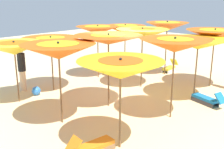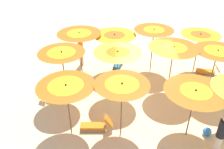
{
  "view_description": "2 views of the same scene",
  "coord_description": "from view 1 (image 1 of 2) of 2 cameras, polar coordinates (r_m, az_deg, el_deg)",
  "views": [
    {
      "loc": [
        -6.31,
        7.66,
        3.57
      ],
      "look_at": [
        -0.42,
        1.11,
        1.09
      ],
      "focal_mm": 43.83,
      "sensor_mm": 36.0,
      "label": 1
    },
    {
      "loc": [
        9.04,
        -1.23,
        6.9
      ],
      "look_at": [
        -0.42,
        -1.46,
        0.96
      ],
      "focal_mm": 37.92,
      "sensor_mm": 36.0,
      "label": 2
    }
  ],
  "objects": [
    {
      "name": "beach_umbrella_1",
      "position": [
        12.39,
        -3.01,
        9.27
      ],
      "size": [
        1.93,
        1.93,
        2.41
      ],
      "color": "brown",
      "rests_on": "ground"
    },
    {
      "name": "lounger_3",
      "position": [
        10.06,
        19.19,
        -4.81
      ],
      "size": [
        1.29,
        0.68,
        0.55
      ],
      "rotation": [
        0.0,
        0.0,
        5.99
      ],
      "color": "#333338",
      "rests_on": "ground"
    },
    {
      "name": "lounger_1",
      "position": [
        14.01,
        11.95,
        1.46
      ],
      "size": [
        0.41,
        1.17,
        0.58
      ],
      "rotation": [
        0.0,
        0.0,
        7.92
      ],
      "color": "silver",
      "rests_on": "ground"
    },
    {
      "name": "beach_umbrella_10",
      "position": [
        8.14,
        12.96,
        5.95
      ],
      "size": [
        2.05,
        2.05,
        2.5
      ],
      "color": "brown",
      "rests_on": "ground"
    },
    {
      "name": "lounger_2",
      "position": [
        13.35,
        0.7,
        1.15
      ],
      "size": [
        0.41,
        1.31,
        0.69
      ],
      "rotation": [
        0.0,
        0.0,
        4.74
      ],
      "color": "olive",
      "rests_on": "ground"
    },
    {
      "name": "beach_umbrella_11",
      "position": [
        6.25,
        1.77,
        1.09
      ],
      "size": [
        2.02,
        2.02,
        2.27
      ],
      "color": "brown",
      "rests_on": "ground"
    },
    {
      "name": "beach_umbrella_0",
      "position": [
        13.84,
        2.77,
        9.35
      ],
      "size": [
        2.06,
        2.06,
        2.31
      ],
      "color": "brown",
      "rests_on": "ground"
    },
    {
      "name": "beach_ball",
      "position": [
        10.78,
        -15.51,
        -3.28
      ],
      "size": [
        0.34,
        0.34,
        0.34
      ],
      "primitive_type": "sphere",
      "color": "#337FE5",
      "rests_on": "ground"
    },
    {
      "name": "beach_umbrella_6",
      "position": [
        8.83,
        -0.76,
        7.29
      ],
      "size": [
        2.22,
        2.22,
        2.49
      ],
      "color": "brown",
      "rests_on": "ground"
    },
    {
      "name": "beach_umbrella_5",
      "position": [
        11.0,
        6.37,
        8.38
      ],
      "size": [
        2.09,
        2.09,
        2.45
      ],
      "color": "brown",
      "rests_on": "ground"
    },
    {
      "name": "beachgoer_0",
      "position": [
        11.25,
        -18.28,
        1.2
      ],
      "size": [
        0.3,
        0.3,
        1.73
      ],
      "rotation": [
        0.0,
        0.0,
        3.3
      ],
      "color": "beige",
      "rests_on": "ground"
    },
    {
      "name": "lounger_0",
      "position": [
        6.69,
        -4.11,
        -14.64
      ],
      "size": [
        0.54,
        1.25,
        0.57
      ],
      "rotation": [
        0.0,
        0.0,
        4.55
      ],
      "color": "olive",
      "rests_on": "ground"
    },
    {
      "name": "beach_umbrella_4",
      "position": [
        13.08,
        11.43,
        9.82
      ],
      "size": [
        1.97,
        1.97,
        2.55
      ],
      "color": "brown",
      "rests_on": "ground"
    },
    {
      "name": "beach_umbrella_9",
      "position": [
        10.04,
        17.53,
        6.16
      ],
      "size": [
        2.2,
        2.2,
        2.28
      ],
      "color": "brown",
      "rests_on": "ground"
    },
    {
      "name": "beach_umbrella_8",
      "position": [
        11.71,
        20.64,
        7.69
      ],
      "size": [
        2.25,
        2.25,
        2.41
      ],
      "color": "brown",
      "rests_on": "ground"
    },
    {
      "name": "beach_umbrella_3",
      "position": [
        9.85,
        -19.74,
        5.16
      ],
      "size": [
        2.03,
        2.03,
        2.18
      ],
      "color": "brown",
      "rests_on": "ground"
    },
    {
      "name": "beach_umbrella_2",
      "position": [
        10.78,
        -12.65,
        6.73
      ],
      "size": [
        2.21,
        2.21,
        2.17
      ],
      "color": "brown",
      "rests_on": "ground"
    },
    {
      "name": "ground",
      "position": [
        10.56,
        2.35,
        -4.18
      ],
      "size": [
        36.41,
        36.41,
        0.04
      ],
      "primitive_type": "cube",
      "color": "beige"
    },
    {
      "name": "beach_umbrella_7",
      "position": [
        7.72,
        -11.09,
        4.82
      ],
      "size": [
        2.08,
        2.08,
        2.42
      ],
      "color": "brown",
      "rests_on": "ground"
    }
  ]
}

